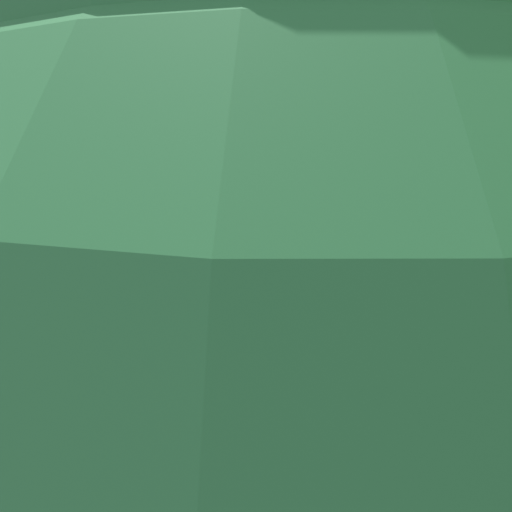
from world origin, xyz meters
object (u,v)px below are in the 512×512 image
spectator_right (266,281)px  parked_motorcycle_silver (315,314)px  spectator_far_left (397,267)px  spectator_centre (309,272)px  spectator_left (355,275)px  tour_bus (381,298)px  stunt_motorcycle (118,258)px  tree_right (282,289)px  traffic_cone (217,254)px

spectator_right → parked_motorcycle_silver: size_ratio=0.83×
spectator_far_left → spectator_right: (3.35, 0.39, -0.07)m
spectator_centre → spectator_right: 1.10m
spectator_right → spectator_centre: bearing=-166.6°
spectator_left → spectator_right: bearing=-1.4°
tour_bus → parked_motorcycle_silver: size_ratio=5.39×
tour_bus → spectator_far_left: (-1.82, -3.20, -0.57)m
stunt_motorcycle → tree_right: (-2.74, 11.21, 3.18)m
tour_bus → tree_right: 5.91m
tour_bus → spectator_centre: 3.15m
spectator_far_left → traffic_cone: spectator_far_left is taller
spectator_left → traffic_cone: size_ratio=2.82×
spectator_left → stunt_motorcycle: 7.03m
spectator_far_left → spectator_left: bearing=19.6°
traffic_cone → stunt_motorcycle: bearing=19.7°
traffic_cone → spectator_far_left: bearing=134.8°
spectator_far_left → spectator_left: size_ratio=1.01×
spectator_left → tree_right: size_ratio=0.32×
spectator_far_left → parked_motorcycle_silver: 2.72m
spectator_left → stunt_motorcycle: bearing=-31.4°
spectator_far_left → spectator_centre: spectator_centre is taller
spectator_right → traffic_cone: bearing=-79.1°
spectator_right → traffic_cone: 4.81m
tour_bus → spectator_right: tour_bus is taller
tour_bus → spectator_centre: bearing=-81.5°
spectator_right → parked_motorcycle_silver: spectator_right is taller
tour_bus → spectator_centre: size_ratio=6.11×
spectator_left → tree_right: (3.26, 7.56, 2.74)m
stunt_motorcycle → spectator_centre: bearing=146.0°
spectator_far_left → spectator_left: spectator_far_left is taller
parked_motorcycle_silver → tree_right: 7.88m
spectator_left → spectator_centre: (1.03, -0.31, 0.02)m
tour_bus → traffic_cone: tour_bus is taller
traffic_cone → parked_motorcycle_silver: bearing=109.0°
stunt_motorcycle → traffic_cone: stunt_motorcycle is taller
spectator_far_left → stunt_motorcycle: 7.94m
stunt_motorcycle → traffic_cone: bearing=-160.3°
tree_right → spectator_left: bearing=-113.3°
tour_bus → spectator_right: 3.26m
tour_bus → stunt_motorcycle: 8.46m
tour_bus → stunt_motorcycle: bearing=-49.8°
spectator_centre → spectator_right: size_ratio=1.07×
tour_bus → tree_right: (2.68, 4.81, 2.15)m
spectator_left → tree_right: tree_right is taller
spectator_right → tree_right: size_ratio=0.30×
spectator_right → tree_right: tree_right is taller
spectator_left → stunt_motorcycle: spectator_left is taller
parked_motorcycle_silver → traffic_cone: size_ratio=3.24×
spectator_centre → tree_right: (2.23, 7.87, 2.72)m
spectator_centre → tour_bus: bearing=98.5°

